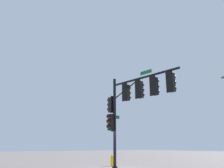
% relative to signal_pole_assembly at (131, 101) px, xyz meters
% --- Properties ---
extents(signal_pole_assembly, '(6.02, 1.51, 6.26)m').
position_rel_signal_pole_assembly_xyz_m(signal_pole_assembly, '(0.00, 0.00, 0.00)').
color(signal_pole_assembly, black).
rests_on(signal_pole_assembly, ground_plane).
extents(fire_hydrant, '(0.33, 0.24, 0.83)m').
position_rel_signal_pole_assembly_xyz_m(fire_hydrant, '(-3.97, 1.39, -3.99)').
color(fire_hydrant, yellow).
rests_on(fire_hydrant, ground_plane).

